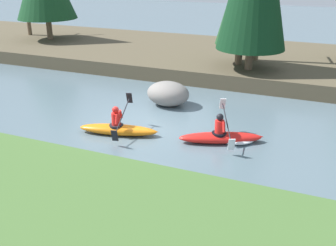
% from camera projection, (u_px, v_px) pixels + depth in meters
% --- Properties ---
extents(ground_plane, '(90.00, 90.00, 0.00)m').
position_uv_depth(ground_plane, '(140.00, 126.00, 14.06)').
color(ground_plane, slate).
extents(riverbank_far, '(44.00, 9.58, 0.71)m').
position_uv_depth(riverbank_far, '(218.00, 58.00, 22.49)').
color(riverbank_far, brown).
rests_on(riverbank_far, ground).
extents(bare_tree_upstream, '(2.61, 2.58, 4.65)m').
position_uv_depth(bare_tree_upstream, '(27.00, 2.00, 26.60)').
color(bare_tree_upstream, brown).
rests_on(bare_tree_upstream, riverbank_far).
extents(bare_tree_mid_upstream, '(3.19, 3.15, 5.74)m').
position_uv_depth(bare_tree_mid_upstream, '(261.00, 6.00, 19.43)').
color(bare_tree_mid_upstream, '#7A664C').
rests_on(bare_tree_mid_upstream, riverbank_far).
extents(kayaker_lead, '(2.71, 1.96, 1.20)m').
position_uv_depth(kayaker_lead, '(224.00, 137.00, 12.74)').
color(kayaker_lead, red).
rests_on(kayaker_lead, ground).
extents(kayaker_middle, '(2.79, 2.05, 1.20)m').
position_uv_depth(kayaker_middle, '(119.00, 128.00, 13.33)').
color(kayaker_middle, orange).
rests_on(kayaker_middle, ground).
extents(boulder_midstream, '(1.76, 1.38, 1.00)m').
position_uv_depth(boulder_midstream, '(168.00, 94.00, 15.93)').
color(boulder_midstream, gray).
rests_on(boulder_midstream, ground).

